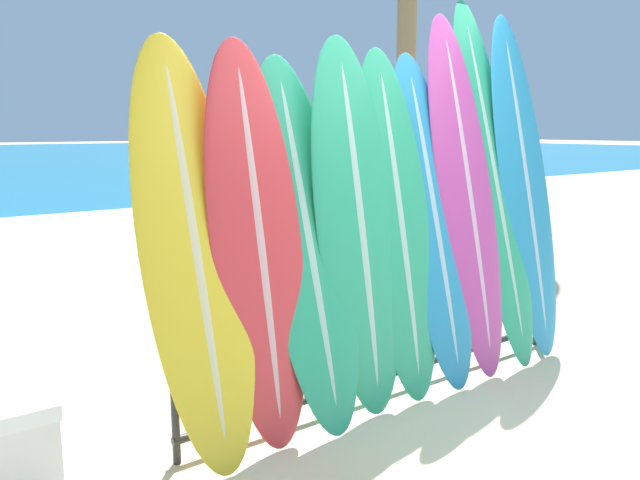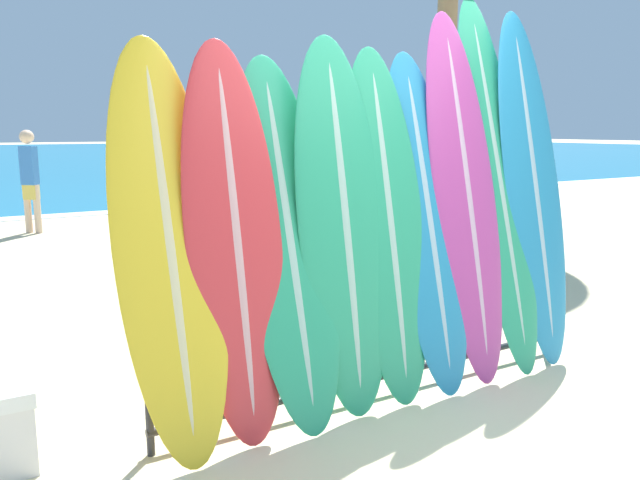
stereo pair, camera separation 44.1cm
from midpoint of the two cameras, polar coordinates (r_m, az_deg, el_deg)
ground_plane at (r=3.79m, az=10.67°, el=-15.48°), size 160.00×160.00×0.00m
surfboard_rack at (r=3.88m, az=3.77°, el=-7.48°), size 2.96×0.04×0.83m
surfboard_slot_0 at (r=3.11m, az=-15.48°, el=-0.89°), size 0.55×0.67×2.10m
surfboard_slot_1 at (r=3.22m, az=-9.63°, el=-0.36°), size 0.54×0.49×2.10m
surfboard_slot_2 at (r=3.40m, az=-4.94°, el=-0.15°), size 0.55×0.66×2.05m
surfboard_slot_3 at (r=3.56m, az=-0.08°, el=1.30°), size 0.58×0.50×2.16m
surfboard_slot_4 at (r=3.76m, az=3.83°, el=1.44°), size 0.54×0.53×2.12m
surfboard_slot_5 at (r=3.98m, az=7.16°, el=1.86°), size 0.52×0.63×2.12m
surfboard_slot_6 at (r=4.20m, az=10.28°, el=4.11°), size 0.52×0.65×2.40m
surfboard_slot_7 at (r=4.48m, az=12.88°, el=5.31°), size 0.50×0.77×2.54m
surfboard_slot_8 at (r=4.70m, az=15.65°, el=4.88°), size 0.53×0.63×2.45m
person_near_water at (r=10.57m, az=-7.27°, el=6.36°), size 0.28×0.30×1.73m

